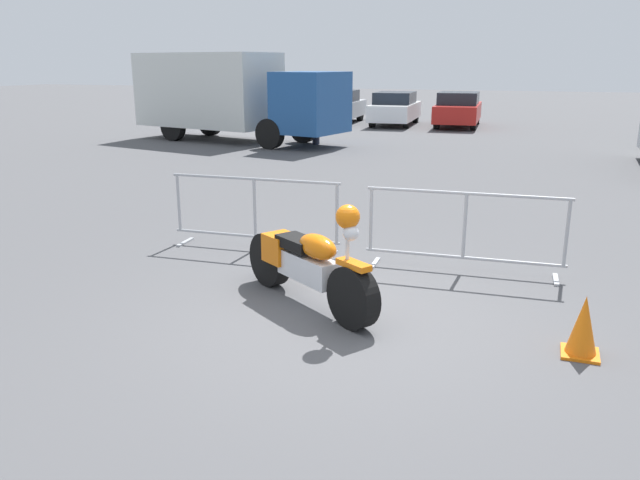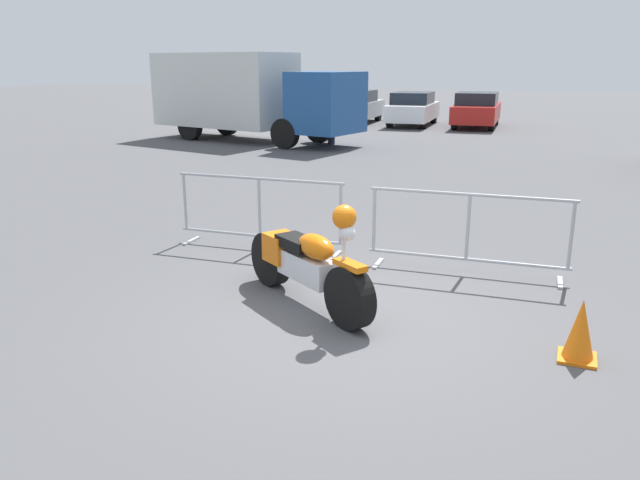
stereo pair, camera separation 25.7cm
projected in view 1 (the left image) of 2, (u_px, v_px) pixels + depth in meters
The scene contains 12 objects.
ground_plane at pixel (346, 320), 6.63m from camera, with size 120.00×120.00×0.00m, color #4C4C4F.
motorcycle at pixel (308, 263), 6.95m from camera, with size 1.99×1.40×1.28m.
crowd_barrier_near at pixel (255, 213), 9.00m from camera, with size 2.56×0.56×1.07m.
crowd_barrier_far at pixel (464, 231), 8.02m from camera, with size 2.56×0.56×1.07m.
box_truck at pixel (228, 93), 21.47m from camera, with size 8.00×3.79×2.98m.
parked_car_black at pixel (234, 104), 30.34m from camera, with size 1.98×4.33×1.44m.
parked_car_tan at pixel (283, 105), 29.20m from camera, with size 2.03×4.44×1.47m.
parked_car_silver at pixel (337, 106), 28.29m from camera, with size 2.01×4.40×1.46m.
parked_car_white at pixel (395, 108), 27.29m from camera, with size 1.97×4.31×1.43m.
parked_car_red at pixel (458, 109), 26.59m from camera, with size 2.01×4.40×1.46m.
pedestrian at pixel (316, 117), 20.78m from camera, with size 0.46×0.46×1.69m.
traffic_cone at pixel (583, 327), 5.77m from camera, with size 0.34×0.34×0.59m.
Camera 1 is at (1.85, -5.87, 2.64)m, focal length 35.00 mm.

